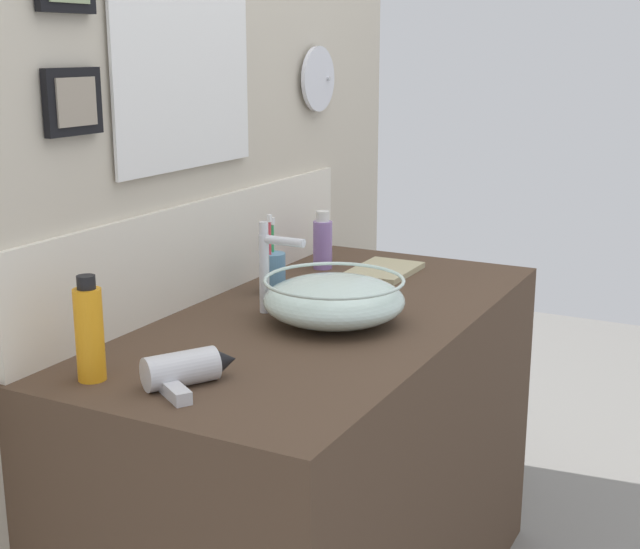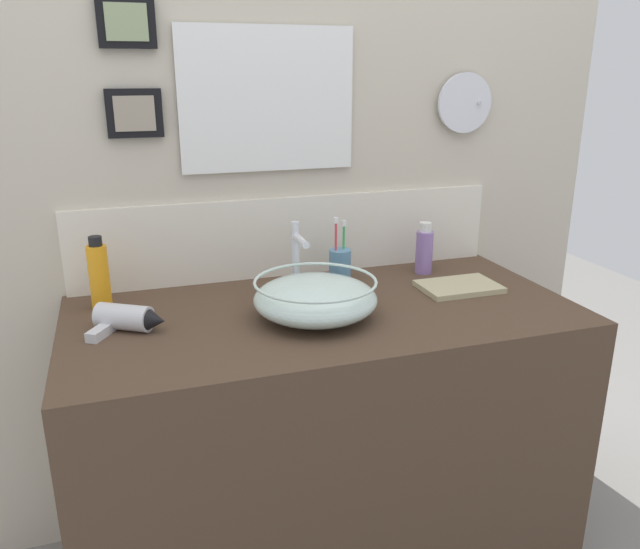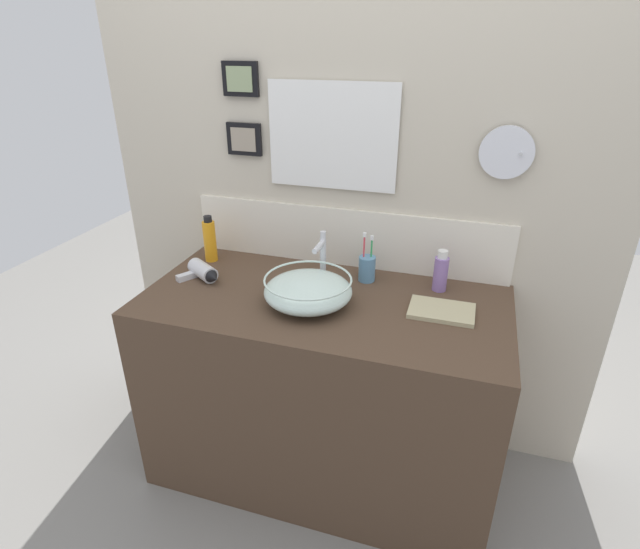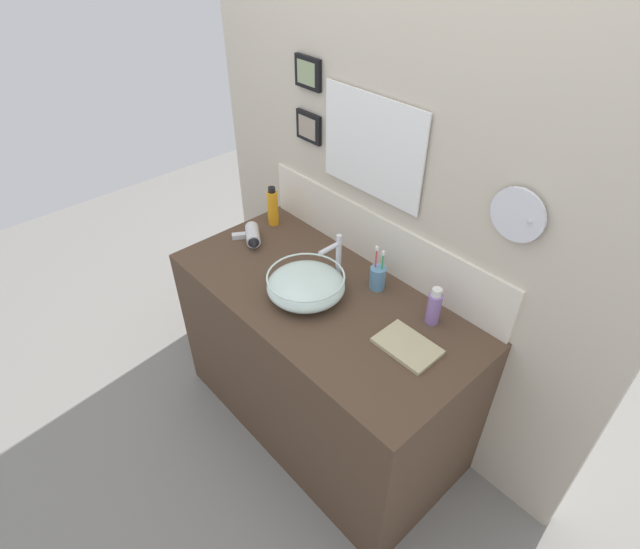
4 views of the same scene
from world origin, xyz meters
name	(u,v)px [view 3 (image 3 of 4)]	position (x,y,z in m)	size (l,w,h in m)	color
ground_plane	(323,462)	(0.00, 0.00, 0.00)	(6.00, 6.00, 0.00)	gray
vanity_counter	(323,388)	(0.00, 0.00, 0.41)	(1.35, 0.66, 0.82)	#4C3828
back_panel	(350,165)	(0.00, 0.36, 1.24)	(2.11, 0.10, 2.49)	beige
glass_bowl_sink	(308,291)	(-0.04, -0.05, 0.88)	(0.32, 0.32, 0.10)	silver
faucet	(322,255)	(-0.04, 0.12, 0.95)	(0.02, 0.12, 0.22)	silver
hair_drier	(203,272)	(-0.51, 0.02, 0.85)	(0.20, 0.15, 0.06)	silver
toothbrush_cup	(367,268)	(0.12, 0.20, 0.88)	(0.07, 0.07, 0.20)	#598CB2
lotion_bottle	(210,240)	(-0.57, 0.19, 0.92)	(0.05, 0.05, 0.20)	orange
shampoo_bottle	(441,272)	(0.40, 0.21, 0.90)	(0.05, 0.05, 0.16)	#8C6BB2
hand_towel	(442,311)	(0.43, 0.03, 0.83)	(0.23, 0.15, 0.02)	tan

